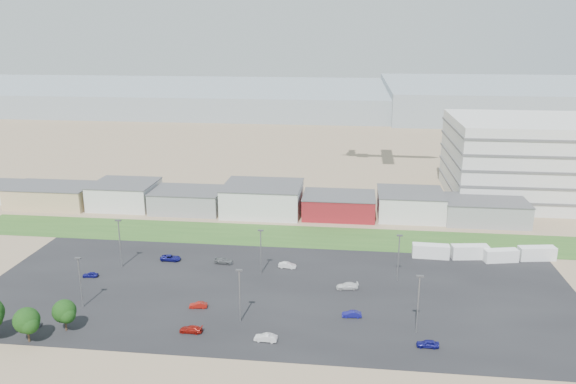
# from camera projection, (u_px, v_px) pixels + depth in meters

# --- Properties ---
(ground) EXTENTS (700.00, 700.00, 0.00)m
(ground) POSITION_uv_depth(u_px,v_px,m) (231.00, 342.00, 94.64)
(ground) COLOR #8B7458
(ground) RESTS_ON ground
(parking_lot) EXTENTS (120.00, 50.00, 0.01)m
(parking_lot) POSITION_uv_depth(u_px,v_px,m) (276.00, 291.00, 113.17)
(parking_lot) COLOR black
(parking_lot) RESTS_ON ground
(grass_strip) EXTENTS (160.00, 16.00, 0.02)m
(grass_strip) POSITION_uv_depth(u_px,v_px,m) (274.00, 235.00, 144.29)
(grass_strip) COLOR #2D5720
(grass_strip) RESTS_ON ground
(hills_backdrop) EXTENTS (700.00, 200.00, 9.00)m
(hills_backdrop) POSITION_uv_depth(u_px,v_px,m) (384.00, 100.00, 389.63)
(hills_backdrop) COLOR gray
(hills_backdrop) RESTS_ON ground
(building_row) EXTENTS (170.00, 20.00, 8.00)m
(building_row) POSITION_uv_depth(u_px,v_px,m) (225.00, 197.00, 163.24)
(building_row) COLOR silver
(building_row) RESTS_ON ground
(box_trailer_a) EXTENTS (8.42, 2.92, 3.12)m
(box_trailer_a) POSITION_uv_depth(u_px,v_px,m) (431.00, 251.00, 129.87)
(box_trailer_a) COLOR silver
(box_trailer_a) RESTS_ON ground
(box_trailer_b) EXTENTS (8.67, 3.78, 3.14)m
(box_trailer_b) POSITION_uv_depth(u_px,v_px,m) (470.00, 252.00, 129.42)
(box_trailer_b) COLOR silver
(box_trailer_b) RESTS_ON ground
(box_trailer_c) EXTENTS (7.97, 3.93, 2.87)m
(box_trailer_c) POSITION_uv_depth(u_px,v_px,m) (501.00, 256.00, 127.61)
(box_trailer_c) COLOR silver
(box_trailer_c) RESTS_ON ground
(box_trailer_d) EXTENTS (8.61, 3.88, 3.11)m
(box_trailer_d) POSITION_uv_depth(u_px,v_px,m) (537.00, 253.00, 128.61)
(box_trailer_d) COLOR silver
(box_trailer_d) RESTS_ON ground
(tree_right) EXTENTS (4.67, 4.67, 7.01)m
(tree_right) POSITION_uv_depth(u_px,v_px,m) (27.00, 323.00, 93.92)
(tree_right) COLOR black
(tree_right) RESTS_ON ground
(tree_near) EXTENTS (4.38, 4.38, 6.56)m
(tree_near) POSITION_uv_depth(u_px,v_px,m) (64.00, 314.00, 97.53)
(tree_near) COLOR black
(tree_near) RESTS_ON ground
(lightpole_front_l) EXTENTS (1.19, 0.49, 10.08)m
(lightpole_front_l) POSITION_uv_depth(u_px,v_px,m) (80.00, 283.00, 105.49)
(lightpole_front_l) COLOR slate
(lightpole_front_l) RESTS_ON ground
(lightpole_front_m) EXTENTS (1.19, 0.50, 10.12)m
(lightpole_front_m) POSITION_uv_depth(u_px,v_px,m) (240.00, 296.00, 100.14)
(lightpole_front_m) COLOR slate
(lightpole_front_m) RESTS_ON ground
(lightpole_front_r) EXTENTS (1.27, 0.53, 10.80)m
(lightpole_front_r) POSITION_uv_depth(u_px,v_px,m) (418.00, 305.00, 96.21)
(lightpole_front_r) COLOR slate
(lightpole_front_r) RESTS_ON ground
(lightpole_back_l) EXTENTS (1.29, 0.54, 10.98)m
(lightpole_back_l) POSITION_uv_depth(u_px,v_px,m) (120.00, 244.00, 123.67)
(lightpole_back_l) COLOR slate
(lightpole_back_l) RESTS_ON ground
(lightpole_back_m) EXTENTS (1.17, 0.49, 9.94)m
(lightpole_back_m) POSITION_uv_depth(u_px,v_px,m) (261.00, 252.00, 120.39)
(lightpole_back_m) COLOR slate
(lightpole_back_m) RESTS_ON ground
(lightpole_back_r) EXTENTS (1.20, 0.50, 10.20)m
(lightpole_back_r) POSITION_uv_depth(u_px,v_px,m) (398.00, 258.00, 116.74)
(lightpole_back_r) COLOR slate
(lightpole_back_r) RESTS_ON ground
(parked_car_1) EXTENTS (3.69, 1.52, 1.19)m
(parked_car_1) POSITION_uv_depth(u_px,v_px,m) (352.00, 314.00, 102.88)
(parked_car_1) COLOR navy
(parked_car_1) RESTS_ON ground
(parked_car_2) EXTENTS (3.71, 1.52, 1.26)m
(parked_car_2) POSITION_uv_depth(u_px,v_px,m) (428.00, 344.00, 93.07)
(parked_car_2) COLOR navy
(parked_car_2) RESTS_ON ground
(parked_car_3) EXTENTS (4.10, 1.76, 1.18)m
(parked_car_3) POSITION_uv_depth(u_px,v_px,m) (191.00, 329.00, 97.64)
(parked_car_3) COLOR maroon
(parked_car_3) RESTS_ON ground
(parked_car_4) EXTENTS (3.54, 1.62, 1.13)m
(parked_car_4) POSITION_uv_depth(u_px,v_px,m) (198.00, 305.00, 106.33)
(parked_car_4) COLOR maroon
(parked_car_4) RESTS_ON ground
(parked_car_5) EXTENTS (3.36, 1.61, 1.11)m
(parked_car_5) POSITION_uv_depth(u_px,v_px,m) (90.00, 275.00, 119.70)
(parked_car_5) COLOR navy
(parked_car_5) RESTS_ON ground
(parked_car_6) EXTENTS (4.38, 2.11, 1.23)m
(parked_car_6) POSITION_uv_depth(u_px,v_px,m) (224.00, 261.00, 126.67)
(parked_car_6) COLOR #595B5E
(parked_car_6) RESTS_ON ground
(parked_car_9) EXTENTS (4.65, 2.18, 1.29)m
(parked_car_9) POSITION_uv_depth(u_px,v_px,m) (171.00, 258.00, 128.33)
(parked_car_9) COLOR navy
(parked_car_9) RESTS_ON ground
(parked_car_10) EXTENTS (4.31, 1.90, 1.23)m
(parked_car_10) POSITION_uv_depth(u_px,v_px,m) (30.00, 323.00, 99.85)
(parked_car_10) COLOR #595B5E
(parked_car_10) RESTS_ON ground
(parked_car_11) EXTENTS (4.01, 1.75, 1.28)m
(parked_car_11) POSITION_uv_depth(u_px,v_px,m) (287.00, 265.00, 124.28)
(parked_car_11) COLOR silver
(parked_car_11) RESTS_ON ground
(parked_car_12) EXTENTS (4.70, 2.40, 1.31)m
(parked_car_12) POSITION_uv_depth(u_px,v_px,m) (347.00, 286.00, 114.17)
(parked_car_12) COLOR silver
(parked_car_12) RESTS_ON ground
(parked_car_13) EXTENTS (3.98, 1.57, 1.29)m
(parked_car_13) POSITION_uv_depth(u_px,v_px,m) (266.00, 338.00, 94.87)
(parked_car_13) COLOR silver
(parked_car_13) RESTS_ON ground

